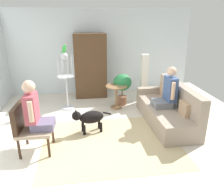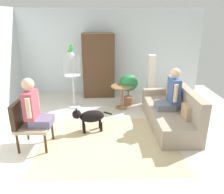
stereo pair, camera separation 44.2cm
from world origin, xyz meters
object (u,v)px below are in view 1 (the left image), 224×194
Objects in this scene: potted_plant at (122,85)px; armchair at (28,125)px; dog at (89,118)px; armoire_cabinet at (90,66)px; round_end_table at (116,93)px; bird_cage_stand at (66,79)px; column_lamp at (144,80)px; couch at (168,109)px; person_on_armchair at (35,110)px; person_on_couch at (168,91)px; parrot at (64,49)px.

armchair is at bearing -135.81° from potted_plant.
armoire_cabinet is at bearing 86.11° from dog.
armchair reaches higher than round_end_table.
column_lamp is at bearing 2.23° from bird_cage_stand.
person_on_armchair is (-2.73, -0.78, 0.49)m from couch.
dog is (-1.79, -0.24, 0.03)m from couch.
bird_cage_stand is (-2.25, 1.17, 0.03)m from person_on_couch.
armoire_cabinet reaches higher than person_on_armchair.
bird_cage_stand is at bearing 110.23° from dog.
potted_plant is 0.63× the size of column_lamp.
armoire_cabinet is at bearing 54.33° from parrot.
armchair is 2.56m from round_end_table.
person_on_armchair is 2.77m from potted_plant.
armoire_cabinet reaches higher than armchair.
potted_plant is at bearing -46.57° from armoire_cabinet.
bird_cage_stand is 0.77m from parrot.
bird_cage_stand is at bearing -177.49° from potted_plant.
couch is 2.39× the size of potted_plant.
couch is at bearing -43.95° from round_end_table.
armchair is 3.13m from armoire_cabinet.
potted_plant is at bearing 122.15° from person_on_couch.
person_on_armchair is 1.07× the size of dog.
person_on_couch is at bearing -52.83° from armoire_cabinet.
person_on_armchair is 1.18m from dog.
bird_cage_stand is 2.07m from column_lamp.
person_on_armchair is at bearing -164.15° from person_on_couch.
potted_plant reaches higher than dog.
person_on_couch is 2.63m from armoire_cabinet.
armoire_cabinet reaches higher than bird_cage_stand.
armoire_cabinet is (-0.81, 0.85, 0.36)m from potted_plant.
potted_plant is (-0.78, 1.24, -0.18)m from person_on_couch.
parrot is at bearing 73.06° from armchair.
armoire_cabinet is at bearing 69.00° from person_on_armchair.
person_on_couch reaches higher than armchair.
armoire_cabinet is (-0.61, 1.07, 0.51)m from round_end_table.
person_on_couch is at bearing -81.74° from column_lamp.
couch reaches higher than round_end_table.
person_on_armchair is 1.02× the size of potted_plant.
person_on_armchair is (0.15, -0.01, 0.28)m from armchair.
armchair is 1.05× the size of potted_plant.
column_lamp reaches higher than round_end_table.
armoire_cabinet is at bearing 128.39° from couch.
potted_plant is (0.96, 1.45, 0.24)m from dog.
armchair is (-2.88, -0.78, 0.21)m from couch.
parrot reaches higher than bird_cage_stand.
round_end_table is 0.42× the size of bird_cage_stand.
column_lamp is at bearing 1.53° from potted_plant.
round_end_table is 0.75× the size of dog.
armchair is 2.03m from bird_cage_stand.
column_lamp reaches higher than couch.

